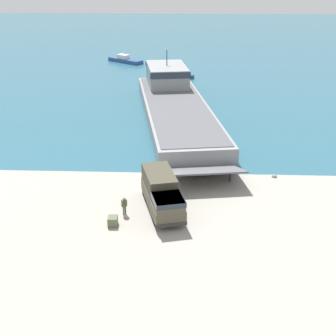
{
  "coord_description": "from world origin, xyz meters",
  "views": [
    {
      "loc": [
        2.32,
        -39.86,
        19.5
      ],
      "look_at": [
        0.54,
        1.43,
        1.72
      ],
      "focal_mm": 50.0,
      "sensor_mm": 36.0,
      "label": 1
    }
  ],
  "objects_px": {
    "soldier_on_ramp": "(124,205)",
    "mooring_bollard": "(230,177)",
    "moored_boat_b": "(183,74)",
    "moored_boat_a": "(125,60)",
    "landing_craft": "(174,100)",
    "military_truck": "(162,193)",
    "cargo_crate": "(113,221)"
  },
  "relations": [
    {
      "from": "landing_craft",
      "to": "mooring_bollard",
      "type": "bearing_deg",
      "value": -84.23
    },
    {
      "from": "military_truck",
      "to": "moored_boat_a",
      "type": "height_order",
      "value": "military_truck"
    },
    {
      "from": "landing_craft",
      "to": "moored_boat_b",
      "type": "xyz_separation_m",
      "value": [
        1.02,
        24.28,
        -1.27
      ]
    },
    {
      "from": "military_truck",
      "to": "soldier_on_ramp",
      "type": "height_order",
      "value": "military_truck"
    },
    {
      "from": "military_truck",
      "to": "moored_boat_b",
      "type": "height_order",
      "value": "military_truck"
    },
    {
      "from": "moored_boat_a",
      "to": "mooring_bollard",
      "type": "distance_m",
      "value": 64.97
    },
    {
      "from": "landing_craft",
      "to": "moored_boat_b",
      "type": "height_order",
      "value": "landing_craft"
    },
    {
      "from": "soldier_on_ramp",
      "to": "mooring_bollard",
      "type": "xyz_separation_m",
      "value": [
        9.57,
        7.25,
        -0.47
      ]
    },
    {
      "from": "landing_craft",
      "to": "moored_boat_a",
      "type": "xyz_separation_m",
      "value": [
        -12.07,
        38.21,
        -1.22
      ]
    },
    {
      "from": "mooring_bollard",
      "to": "cargo_crate",
      "type": "height_order",
      "value": "mooring_bollard"
    },
    {
      "from": "soldier_on_ramp",
      "to": "mooring_bollard",
      "type": "bearing_deg",
      "value": 89.55
    },
    {
      "from": "soldier_on_ramp",
      "to": "cargo_crate",
      "type": "height_order",
      "value": "soldier_on_ramp"
    },
    {
      "from": "mooring_bollard",
      "to": "cargo_crate",
      "type": "relative_size",
      "value": 0.95
    },
    {
      "from": "landing_craft",
      "to": "soldier_on_ramp",
      "type": "height_order",
      "value": "landing_craft"
    },
    {
      "from": "military_truck",
      "to": "cargo_crate",
      "type": "relative_size",
      "value": 8.72
    },
    {
      "from": "soldier_on_ramp",
      "to": "cargo_crate",
      "type": "relative_size",
      "value": 1.79
    },
    {
      "from": "mooring_bollard",
      "to": "cargo_crate",
      "type": "bearing_deg",
      "value": -138.58
    },
    {
      "from": "military_truck",
      "to": "soldier_on_ramp",
      "type": "bearing_deg",
      "value": -84.78
    },
    {
      "from": "moored_boat_b",
      "to": "cargo_crate",
      "type": "xyz_separation_m",
      "value": [
        -4.97,
        -57.47,
        -0.11
      ]
    },
    {
      "from": "military_truck",
      "to": "mooring_bollard",
      "type": "relative_size",
      "value": 9.16
    },
    {
      "from": "moored_boat_b",
      "to": "mooring_bollard",
      "type": "relative_size",
      "value": 7.02
    },
    {
      "from": "moored_boat_a",
      "to": "moored_boat_b",
      "type": "relative_size",
      "value": 1.36
    },
    {
      "from": "military_truck",
      "to": "mooring_bollard",
      "type": "distance_m",
      "value": 8.93
    },
    {
      "from": "soldier_on_ramp",
      "to": "military_truck",
      "type": "bearing_deg",
      "value": 72.19
    },
    {
      "from": "moored_boat_a",
      "to": "mooring_bollard",
      "type": "xyz_separation_m",
      "value": [
        18.42,
        -62.3,
        -0.07
      ]
    },
    {
      "from": "moored_boat_a",
      "to": "mooring_bollard",
      "type": "height_order",
      "value": "moored_boat_a"
    },
    {
      "from": "moored_boat_a",
      "to": "cargo_crate",
      "type": "height_order",
      "value": "moored_boat_a"
    },
    {
      "from": "moored_boat_a",
      "to": "cargo_crate",
      "type": "relative_size",
      "value": 9.11
    },
    {
      "from": "landing_craft",
      "to": "military_truck",
      "type": "bearing_deg",
      "value": -99.12
    },
    {
      "from": "landing_craft",
      "to": "moored_boat_b",
      "type": "bearing_deg",
      "value": 78.57
    },
    {
      "from": "moored_boat_a",
      "to": "cargo_crate",
      "type": "bearing_deg",
      "value": 44.36
    },
    {
      "from": "moored_boat_b",
      "to": "mooring_bollard",
      "type": "height_order",
      "value": "moored_boat_b"
    }
  ]
}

